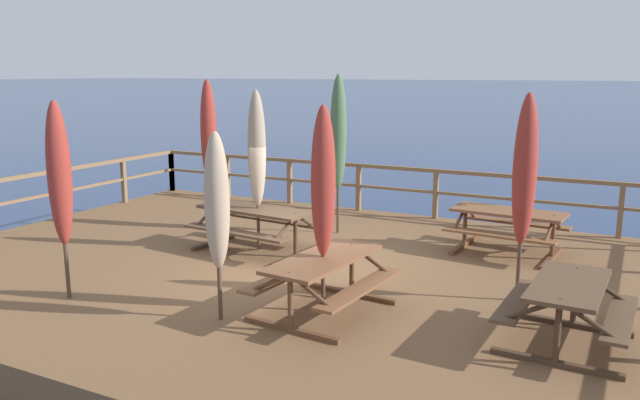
{
  "coord_description": "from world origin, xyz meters",
  "views": [
    {
      "loc": [
        4.8,
        -8.72,
        3.78
      ],
      "look_at": [
        0.0,
        0.69,
        1.64
      ],
      "focal_mm": 35.54,
      "sensor_mm": 36.0,
      "label": 1
    }
  ],
  "objects": [
    {
      "name": "railing_side_left",
      "position": [
        -6.38,
        0.0,
        1.38
      ],
      "size": [
        0.1,
        8.95,
        1.09
      ],
      "color": "brown",
      "rests_on": "wooden_deck"
    },
    {
      "name": "ground_plane",
      "position": [
        0.0,
        0.0,
        0.0
      ],
      "size": [
        600.0,
        600.0,
        0.0
      ],
      "primitive_type": "plane",
      "color": "navy"
    },
    {
      "name": "patio_umbrella_tall_mid_left",
      "position": [
        -0.44,
        2.33,
        2.62
      ],
      "size": [
        0.32,
        0.32,
        3.11
      ],
      "color": "#4C3828",
      "rests_on": "wooden_deck"
    },
    {
      "name": "patio_umbrella_short_back",
      "position": [
        3.43,
        0.03,
        2.47
      ],
      "size": [
        0.32,
        0.32,
        2.88
      ],
      "color": "#4C3828",
      "rests_on": "wooden_deck"
    },
    {
      "name": "picnic_table_mid_centre",
      "position": [
        4.2,
        -1.24,
        1.19
      ],
      "size": [
        1.47,
        1.66,
        0.78
      ],
      "color": "brown",
      "rests_on": "wooden_deck"
    },
    {
      "name": "patio_umbrella_short_mid",
      "position": [
        1.21,
        -1.59,
        2.38
      ],
      "size": [
        0.32,
        0.32,
        2.74
      ],
      "color": "#4C3828",
      "rests_on": "wooden_deck"
    },
    {
      "name": "picnic_table_mid_left",
      "position": [
        -1.23,
        0.55,
        1.2
      ],
      "size": [
        2.24,
        1.6,
        0.78
      ],
      "color": "brown",
      "rests_on": "wooden_deck"
    },
    {
      "name": "wooden_deck",
      "position": [
        0.0,
        0.0,
        0.32
      ],
      "size": [
        13.07,
        9.15,
        0.64
      ],
      "primitive_type": "cube",
      "color": "brown",
      "rests_on": "ground"
    },
    {
      "name": "patio_umbrella_tall_mid_right",
      "position": [
        -3.01,
        1.64,
        2.55
      ],
      "size": [
        0.32,
        0.32,
        3.01
      ],
      "color": "#4C3828",
      "rests_on": "wooden_deck"
    },
    {
      "name": "patio_umbrella_tall_back_left",
      "position": [
        -1.18,
        0.58,
        2.45
      ],
      "size": [
        0.32,
        0.32,
        2.84
      ],
      "color": "#4C3828",
      "rests_on": "wooden_deck"
    },
    {
      "name": "patio_umbrella_tall_front",
      "position": [
        -2.23,
        -2.76,
        2.41
      ],
      "size": [
        0.32,
        0.32,
        2.78
      ],
      "color": "#4C3828",
      "rests_on": "wooden_deck"
    },
    {
      "name": "railing_waterside_far",
      "position": [
        -0.0,
        4.42,
        1.39
      ],
      "size": [
        12.87,
        0.1,
        1.09
      ],
      "color": "brown",
      "rests_on": "wooden_deck"
    },
    {
      "name": "picnic_table_back_right",
      "position": [
        1.22,
        -1.61,
        1.2
      ],
      "size": [
        1.57,
        2.01,
        0.78
      ],
      "color": "brown",
      "rests_on": "wooden_deck"
    },
    {
      "name": "picnic_table_front_left",
      "position": [
        2.83,
        2.39,
        1.2
      ],
      "size": [
        2.02,
        1.56,
        0.78
      ],
      "color": "brown",
      "rests_on": "wooden_deck"
    },
    {
      "name": "patio_umbrella_short_front",
      "position": [
        0.14,
        -2.42,
        2.19
      ],
      "size": [
        0.32,
        0.32,
        2.44
      ],
      "color": "#4C3828",
      "rests_on": "wooden_deck"
    }
  ]
}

